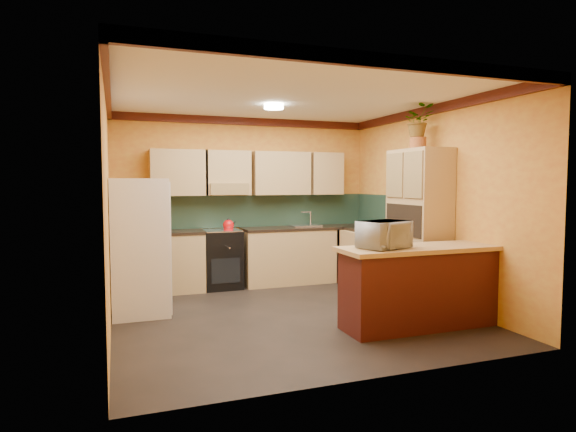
# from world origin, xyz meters

# --- Properties ---
(room_shell) EXTENTS (4.24, 4.24, 2.72)m
(room_shell) POSITION_xyz_m (0.02, 0.28, 2.09)
(room_shell) COLOR black
(room_shell) RESTS_ON ground
(base_cabinets_back) EXTENTS (3.65, 0.60, 0.88)m
(base_cabinets_back) POSITION_xyz_m (0.15, 1.80, 0.44)
(base_cabinets_back) COLOR tan
(base_cabinets_back) RESTS_ON ground
(countertop_back) EXTENTS (3.65, 0.62, 0.04)m
(countertop_back) POSITION_xyz_m (0.15, 1.80, 0.90)
(countertop_back) COLOR black
(countertop_back) RESTS_ON base_cabinets_back
(stove) EXTENTS (0.58, 0.58, 0.91)m
(stove) POSITION_xyz_m (-0.47, 1.80, 0.46)
(stove) COLOR black
(stove) RESTS_ON ground
(kettle) EXTENTS (0.20, 0.20, 0.18)m
(kettle) POSITION_xyz_m (-0.37, 1.75, 1.00)
(kettle) COLOR red
(kettle) RESTS_ON stove
(sink) EXTENTS (0.48, 0.40, 0.03)m
(sink) POSITION_xyz_m (0.93, 1.80, 0.94)
(sink) COLOR silver
(sink) RESTS_ON countertop_back
(base_cabinets_right) EXTENTS (0.60, 0.80, 0.88)m
(base_cabinets_right) POSITION_xyz_m (1.80, 1.15, 0.44)
(base_cabinets_right) COLOR tan
(base_cabinets_right) RESTS_ON ground
(countertop_right) EXTENTS (0.62, 0.80, 0.04)m
(countertop_right) POSITION_xyz_m (1.80, 1.15, 0.90)
(countertop_right) COLOR black
(countertop_right) RESTS_ON base_cabinets_right
(fridge) EXTENTS (0.68, 0.66, 1.70)m
(fridge) POSITION_xyz_m (-1.75, 0.63, 0.85)
(fridge) COLOR silver
(fridge) RESTS_ON ground
(pantry) EXTENTS (0.48, 0.90, 2.10)m
(pantry) POSITION_xyz_m (1.85, -0.06, 1.05)
(pantry) COLOR tan
(pantry) RESTS_ON ground
(fern_pot) EXTENTS (0.22, 0.22, 0.16)m
(fern_pot) POSITION_xyz_m (1.85, -0.01, 2.18)
(fern_pot) COLOR #9D5226
(fern_pot) RESTS_ON pantry
(fern) EXTENTS (0.48, 0.45, 0.43)m
(fern) POSITION_xyz_m (1.85, -0.01, 2.48)
(fern) COLOR tan
(fern) RESTS_ON fern_pot
(breakfast_bar) EXTENTS (1.80, 0.55, 0.88)m
(breakfast_bar) POSITION_xyz_m (1.22, -0.99, 0.44)
(breakfast_bar) COLOR #461012
(breakfast_bar) RESTS_ON ground
(bar_top) EXTENTS (1.90, 0.65, 0.05)m
(bar_top) POSITION_xyz_m (1.22, -0.99, 0.91)
(bar_top) COLOR tan
(bar_top) RESTS_ON breakfast_bar
(microwave) EXTENTS (0.64, 0.53, 0.30)m
(microwave) POSITION_xyz_m (0.75, -0.99, 1.08)
(microwave) COLOR silver
(microwave) RESTS_ON bar_top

